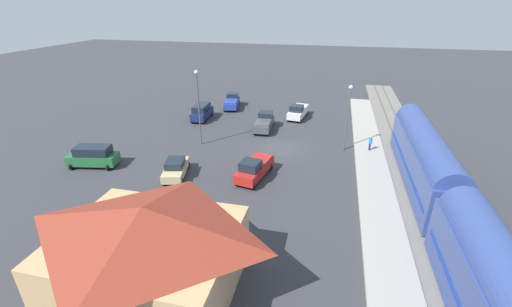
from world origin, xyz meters
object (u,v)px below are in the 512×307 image
light_pole_near_platform (348,110)px  sedan_tan (176,168)px  pickup_white (298,111)px  pickup_red (254,168)px  suv_navy (202,112)px  light_pole_lot_center (198,100)px  pedestrian_on_platform (370,142)px  passenger_train (454,212)px  pickup_charcoal (264,122)px  pickup_blue (232,101)px  suv_green (93,156)px  station_building (148,246)px

light_pole_near_platform → sedan_tan: bearing=33.0°
pickup_white → pickup_red: size_ratio=0.99×
suv_navy → sedan_tan: bearing=103.2°
suv_navy → light_pole_lot_center: light_pole_lot_center is taller
suv_navy → light_pole_lot_center: (-3.31, 8.62, 4.25)m
pedestrian_on_platform → suv_navy: 23.58m
passenger_train → pickup_red: (15.23, -6.63, -1.83)m
light_pole_lot_center → light_pole_near_platform: bearing=-172.5°
light_pole_near_platform → pickup_red: bearing=46.3°
pickup_charcoal → suv_navy: 9.81m
pickup_charcoal → suv_navy: size_ratio=1.10×
light_pole_lot_center → pickup_blue: bearing=-86.9°
passenger_train → pickup_charcoal: (17.05, -19.88, -1.83)m
pickup_white → pickup_charcoal: bearing=57.2°
pickup_white → suv_green: bearing=47.8°
station_building → pickup_white: station_building is taller
pickup_red → suv_navy: suv_navy is taller
suv_green → pickup_blue: bearing=-108.4°
light_pole_near_platform → pedestrian_on_platform: bearing=176.9°
suv_green → light_pole_lot_center: 12.49m
pickup_charcoal → pickup_red: same height
pickup_charcoal → suv_navy: bearing=-11.9°
pickup_blue → light_pole_near_platform: 21.97m
pickup_white → light_pole_near_platform: (-6.49, 10.24, 3.71)m
pickup_blue → suv_navy: 6.98m
pickup_charcoal → pickup_blue: 11.11m
suv_green → pickup_white: bearing=-132.2°
pickup_charcoal → light_pole_lot_center: (6.29, 6.59, 4.37)m
pickup_red → light_pole_near_platform: light_pole_near_platform is taller
pickup_charcoal → suv_navy: suv_navy is taller
pedestrian_on_platform → suv_green: suv_green is taller
pickup_white → pedestrian_on_platform: bearing=131.8°
pickup_red → pickup_charcoal: bearing=-82.2°
passenger_train → pedestrian_on_platform: size_ratio=21.10×
pedestrian_on_platform → suv_green: (27.86, 10.08, -0.13)m
station_building → light_pole_lot_center: 21.87m
pickup_blue → suv_navy: size_ratio=1.13×
station_building → pickup_red: 14.78m
sedan_tan → suv_navy: bearing=-76.8°
station_building → pedestrian_on_platform: 27.03m
station_building → passenger_train: bearing=-156.7°
pickup_charcoal → light_pole_lot_center: 10.11m
pedestrian_on_platform → sedan_tan: size_ratio=0.36×
pedestrian_on_platform → pickup_white: pickup_white is taller
pickup_blue → sedan_tan: (-1.45, 23.28, -0.15)m
sedan_tan → light_pole_lot_center: size_ratio=0.55×
sedan_tan → suv_green: bearing=-0.5°
pickup_red → suv_navy: 19.07m
pickup_white → pickup_red: 19.16m
suv_green → sedan_tan: 9.18m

